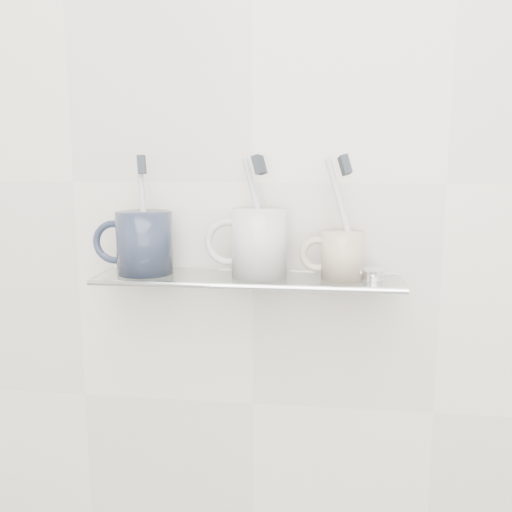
% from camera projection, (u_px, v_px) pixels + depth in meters
% --- Properties ---
extents(wall_back, '(2.50, 0.00, 2.50)m').
position_uv_depth(wall_back, '(253.00, 183.00, 0.97)').
color(wall_back, silver).
rests_on(wall_back, ground).
extents(shelf_glass, '(0.50, 0.12, 0.01)m').
position_uv_depth(shelf_glass, '(248.00, 279.00, 0.93)').
color(shelf_glass, silver).
rests_on(shelf_glass, wall_back).
extents(shelf_rail, '(0.50, 0.01, 0.01)m').
position_uv_depth(shelf_rail, '(243.00, 287.00, 0.88)').
color(shelf_rail, silver).
rests_on(shelf_rail, shelf_glass).
extents(bracket_left, '(0.02, 0.03, 0.02)m').
position_uv_depth(bracket_left, '(134.00, 276.00, 1.01)').
color(bracket_left, silver).
rests_on(bracket_left, wall_back).
extents(bracket_right, '(0.02, 0.03, 0.02)m').
position_uv_depth(bracket_right, '(375.00, 283.00, 0.96)').
color(bracket_right, silver).
rests_on(bracket_right, wall_back).
extents(mug_left, '(0.12, 0.12, 0.10)m').
position_uv_depth(mug_left, '(144.00, 243.00, 0.95)').
color(mug_left, '#1E273D').
rests_on(mug_left, shelf_glass).
extents(mug_left_handle, '(0.07, 0.01, 0.07)m').
position_uv_depth(mug_left_handle, '(114.00, 242.00, 0.96)').
color(mug_left_handle, '#1E273D').
rests_on(mug_left_handle, mug_left).
extents(toothbrush_left, '(0.02, 0.02, 0.19)m').
position_uv_depth(toothbrush_left, '(143.00, 213.00, 0.94)').
color(toothbrush_left, silver).
rests_on(toothbrush_left, mug_left).
extents(bristles_left, '(0.02, 0.03, 0.03)m').
position_uv_depth(bristles_left, '(142.00, 165.00, 0.93)').
color(bristles_left, '#2C3238').
rests_on(bristles_left, toothbrush_left).
extents(mug_center, '(0.11, 0.11, 0.11)m').
position_uv_depth(mug_center, '(259.00, 243.00, 0.93)').
color(mug_center, silver).
rests_on(mug_center, shelf_glass).
extents(mug_center_handle, '(0.08, 0.01, 0.08)m').
position_uv_depth(mug_center_handle, '(228.00, 242.00, 0.93)').
color(mug_center_handle, silver).
rests_on(mug_center_handle, mug_center).
extents(toothbrush_center, '(0.06, 0.05, 0.18)m').
position_uv_depth(toothbrush_center, '(259.00, 215.00, 0.92)').
color(toothbrush_center, '#A8B6BF').
rests_on(toothbrush_center, mug_center).
extents(bristles_center, '(0.03, 0.03, 0.03)m').
position_uv_depth(bristles_center, '(259.00, 165.00, 0.90)').
color(bristles_center, '#2C3238').
rests_on(bristles_center, toothbrush_center).
extents(mug_right, '(0.07, 0.07, 0.08)m').
position_uv_depth(mug_right, '(342.00, 255.00, 0.91)').
color(mug_right, beige).
rests_on(mug_right, shelf_glass).
extents(mug_right_handle, '(0.06, 0.01, 0.06)m').
position_uv_depth(mug_right_handle, '(317.00, 254.00, 0.92)').
color(mug_right_handle, beige).
rests_on(mug_right_handle, mug_right).
extents(toothbrush_right, '(0.07, 0.04, 0.18)m').
position_uv_depth(toothbrush_right, '(344.00, 216.00, 0.90)').
color(toothbrush_right, silver).
rests_on(toothbrush_right, mug_right).
extents(bristles_right, '(0.02, 0.03, 0.04)m').
position_uv_depth(bristles_right, '(345.00, 165.00, 0.89)').
color(bristles_right, '#2C3238').
rests_on(bristles_right, toothbrush_right).
extents(chrome_cap, '(0.04, 0.04, 0.02)m').
position_uv_depth(chrome_cap, '(373.00, 274.00, 0.91)').
color(chrome_cap, silver).
rests_on(chrome_cap, shelf_glass).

